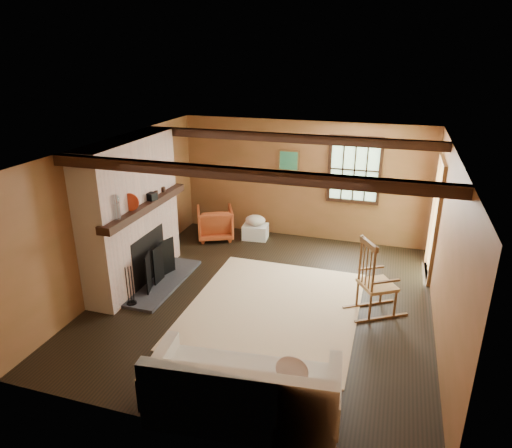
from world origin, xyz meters
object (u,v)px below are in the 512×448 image
at_px(fireplace, 133,219).
at_px(rocking_chair, 375,283).
at_px(sofa, 243,394).
at_px(armchair, 215,223).
at_px(laundry_basket, 255,232).

height_order(fireplace, rocking_chair, fireplace).
xyz_separation_m(sofa, armchair, (-2.15, 4.52, 0.04)).
relative_size(fireplace, rocking_chair, 2.04).
bearing_deg(sofa, armchair, 109.30).
height_order(fireplace, sofa, fireplace).
xyz_separation_m(fireplace, sofa, (2.69, -2.40, -0.81)).
xyz_separation_m(rocking_chair, sofa, (-1.17, -2.53, -0.21)).
relative_size(sofa, laundry_basket, 4.18).
relative_size(fireplace, armchair, 3.30).
height_order(rocking_chair, laundry_basket, rocking_chair).
distance_m(fireplace, sofa, 3.70).
xyz_separation_m(laundry_basket, armchair, (-0.80, -0.22, 0.18)).
bearing_deg(fireplace, laundry_basket, 59.90).
xyz_separation_m(fireplace, laundry_basket, (1.35, 2.33, -0.95)).
relative_size(sofa, armchair, 2.88).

